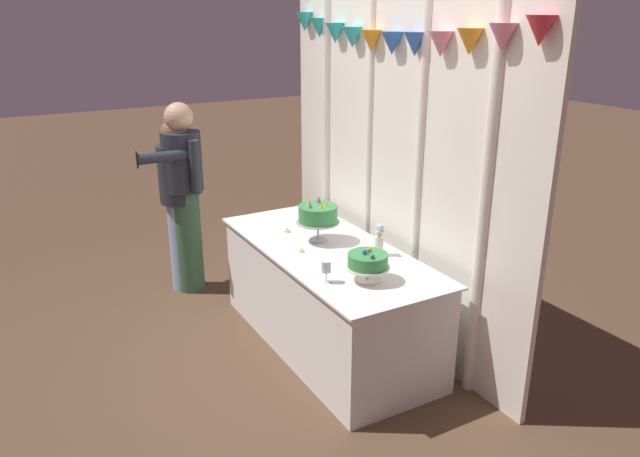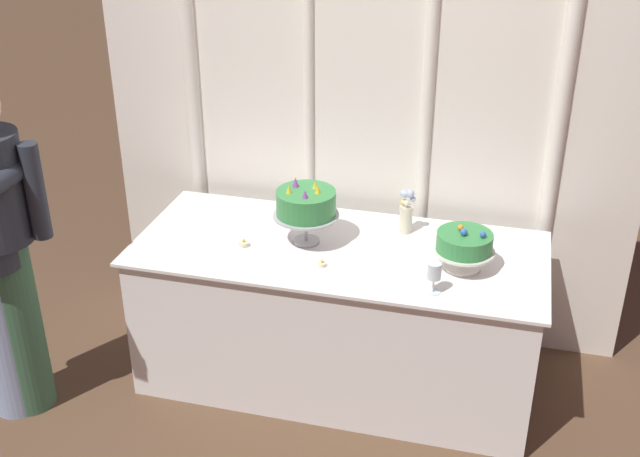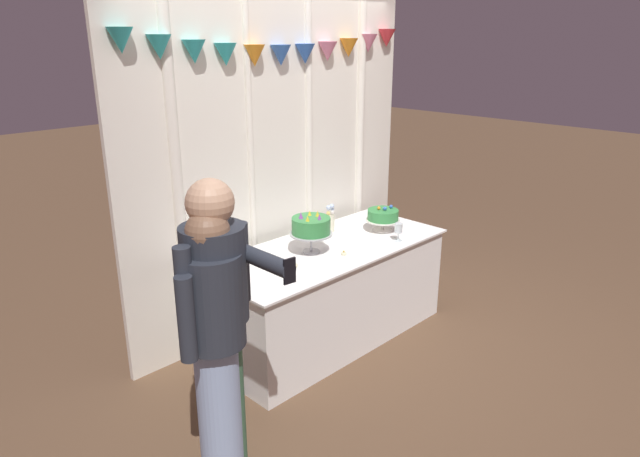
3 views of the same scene
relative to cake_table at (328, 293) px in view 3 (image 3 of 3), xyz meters
name	(u,v)px [view 3 (image 3 of 3)]	position (x,y,z in m)	size (l,w,h in m)	color
ground_plane	(337,341)	(0.00, -0.10, -0.37)	(24.00, 24.00, 0.00)	brown
draped_curtain	(279,154)	(0.00, 0.53, 0.99)	(2.74, 0.16, 2.56)	white
cake_table	(328,293)	(0.00, 0.00, 0.00)	(1.92, 0.82, 0.75)	white
cake_display_nearleft	(311,227)	(-0.16, 0.01, 0.57)	(0.31, 0.31, 0.31)	#B2B2B7
cake_display_nearright	(383,216)	(0.58, -0.05, 0.50)	(0.27, 0.27, 0.21)	silver
wine_glass	(398,229)	(0.48, -0.29, 0.47)	(0.06, 0.06, 0.14)	silver
flower_vase	(330,219)	(0.28, 0.24, 0.47)	(0.08, 0.06, 0.23)	beige
tealight_far_left	(294,265)	(-0.44, -0.10, 0.38)	(0.05, 0.05, 0.04)	beige
tealight_near_left	(344,254)	(-0.03, -0.19, 0.38)	(0.04, 0.04, 0.03)	beige
guest_girl_blue_dress	(215,338)	(-1.44, -0.61, 0.44)	(0.46, 0.57, 1.48)	#93ADD6
guest_man_pink_jacket	(217,318)	(-1.39, -0.57, 0.52)	(0.48, 0.38, 1.62)	#3D6B4C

